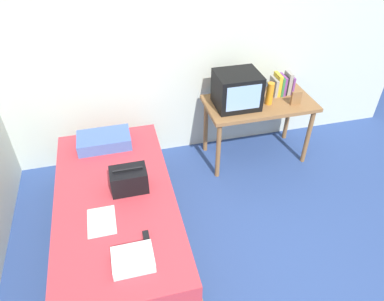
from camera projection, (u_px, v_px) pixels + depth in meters
ground_plane at (247, 285)px, 2.87m from camera, size 8.00×8.00×0.00m
wall_back at (188, 40)px, 3.60m from camera, size 5.20×0.10×2.60m
bed at (119, 218)px, 3.07m from camera, size 1.00×2.00×0.54m
desk at (259, 109)px, 3.81m from camera, size 1.16×0.60×0.73m
tv at (237, 90)px, 3.59m from camera, size 0.44×0.39×0.36m
water_bottle at (270, 94)px, 3.65m from camera, size 0.07×0.07×0.24m
book_row at (282, 84)px, 3.83m from camera, size 0.22×0.17×0.24m
picture_frame at (296, 98)px, 3.66m from camera, size 0.11×0.02×0.15m
pillow at (104, 140)px, 3.41m from camera, size 0.50×0.30×0.12m
handbag at (129, 180)px, 2.91m from camera, size 0.30×0.20×0.22m
magazine at (102, 221)px, 2.68m from camera, size 0.21×0.29×0.01m
remote_dark at (147, 240)px, 2.54m from camera, size 0.04×0.16×0.02m
folded_towel at (133, 260)px, 2.38m from camera, size 0.28×0.22×0.08m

